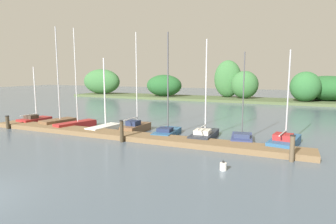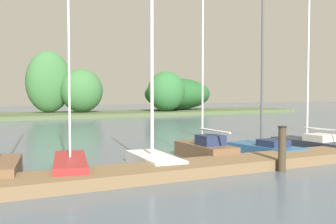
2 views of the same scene
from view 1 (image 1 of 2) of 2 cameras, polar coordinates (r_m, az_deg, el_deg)
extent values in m
cube|color=brown|center=(20.51, -8.72, -4.73)|extent=(24.69, 1.80, 0.35)
cube|color=#4C5B38|center=(49.67, 11.11, 2.59)|extent=(58.85, 8.00, 0.40)
ellipsoid|color=#386B38|center=(49.50, 15.23, 5.36)|extent=(4.54, 3.69, 4.63)
ellipsoid|color=#386B38|center=(60.34, -13.29, 6.02)|extent=(8.55, 3.96, 5.06)
ellipsoid|color=#386B38|center=(51.34, 11.99, 6.59)|extent=(4.79, 3.13, 6.50)
ellipsoid|color=#235628|center=(50.23, 29.46, 4.21)|extent=(8.61, 5.67, 3.84)
ellipsoid|color=#235628|center=(52.39, -0.82, 5.38)|extent=(6.78, 4.48, 3.96)
ellipsoid|color=#2D6633|center=(47.08, 26.01, 4.64)|extent=(4.35, 3.81, 4.48)
cube|color=maroon|center=(28.73, -25.34, -1.62)|extent=(1.59, 2.90, 0.53)
cube|color=maroon|center=(29.49, -23.38, -1.34)|extent=(0.81, 0.76, 0.45)
cube|color=#3D3328|center=(28.47, -25.96, -0.85)|extent=(1.09, 0.92, 0.34)
cylinder|color=silver|center=(28.58, -25.31, 3.57)|extent=(0.10, 0.10, 4.66)
cylinder|color=silver|center=(28.33, -26.30, -0.50)|extent=(0.20, 1.67, 0.07)
cube|color=brown|center=(26.68, -21.35, -2.01)|extent=(1.91, 3.14, 0.59)
cube|color=brown|center=(27.40, -19.04, -1.71)|extent=(0.86, 0.87, 0.50)
cylinder|color=#B7B7BC|center=(26.45, -21.41, 7.23)|extent=(0.10, 0.10, 7.96)
cube|color=maroon|center=(25.06, -18.28, -2.51)|extent=(1.78, 3.67, 0.56)
cube|color=maroon|center=(25.97, -15.37, -2.11)|extent=(0.72, 0.99, 0.47)
cylinder|color=silver|center=(24.83, -18.18, 7.01)|extent=(0.07, 0.07, 7.72)
cube|color=white|center=(23.27, -12.87, -3.24)|extent=(1.39, 3.21, 0.43)
cube|color=white|center=(24.32, -10.66, -2.75)|extent=(0.68, 0.83, 0.37)
cylinder|color=silver|center=(23.08, -12.70, 3.94)|extent=(0.11, 0.11, 5.37)
cube|color=brown|center=(22.48, -6.52, -3.28)|extent=(1.24, 2.98, 0.59)
cube|color=brown|center=(23.60, -4.83, -2.79)|extent=(0.66, 0.75, 0.50)
cube|color=#1E2847|center=(22.08, -7.05, -2.21)|extent=(0.90, 0.91, 0.38)
cylinder|color=silver|center=(22.26, -6.38, 6.64)|extent=(0.07, 0.07, 7.15)
cylinder|color=silver|center=(21.77, -7.48, -1.34)|extent=(0.12, 1.97, 0.08)
cube|color=#285684|center=(21.02, -0.24, -4.26)|extent=(1.61, 3.40, 0.40)
cube|color=#285684|center=(22.40, 1.00, -3.55)|extent=(0.80, 0.89, 0.34)
cube|color=#1E2847|center=(20.57, -0.61, -3.58)|extent=(1.08, 1.07, 0.26)
cylinder|color=#4C4C51|center=(20.80, -0.02, 6.10)|extent=(0.10, 0.10, 7.14)
cube|color=#232833|center=(20.23, 7.32, -4.74)|extent=(1.53, 3.75, 0.45)
cube|color=#232833|center=(21.81, 8.41, -3.90)|extent=(0.80, 0.95, 0.38)
cube|color=beige|center=(19.71, 7.01, -3.96)|extent=(1.08, 1.15, 0.29)
cylinder|color=silver|center=(20.04, 7.69, 5.17)|extent=(0.09, 0.09, 6.50)
cylinder|color=silver|center=(19.41, 6.85, -3.02)|extent=(0.15, 2.18, 0.07)
cube|color=navy|center=(19.70, 14.68, -5.32)|extent=(1.72, 3.02, 0.42)
cube|color=navy|center=(20.96, 14.75, -4.59)|extent=(0.83, 0.81, 0.35)
cube|color=#2D3856|center=(19.28, 14.70, -4.56)|extent=(1.11, 0.99, 0.27)
cylinder|color=#4C4C51|center=(19.47, 15.00, 3.47)|extent=(0.08, 0.08, 5.59)
cube|color=#285684|center=(19.33, 22.48, -5.71)|extent=(2.02, 3.90, 0.55)
cube|color=#285684|center=(20.94, 23.39, -4.83)|extent=(0.92, 1.05, 0.47)
cube|color=maroon|center=(18.79, 22.27, -4.66)|extent=(1.22, 1.28, 0.36)
cylinder|color=#B7B7BC|center=(19.16, 23.11, 3.30)|extent=(0.09, 0.09, 5.49)
cylinder|color=#B7B7BC|center=(18.61, 22.22, -3.95)|extent=(0.41, 1.93, 0.08)
cylinder|color=#3D3323|center=(27.08, -29.69, -1.85)|extent=(0.28, 0.28, 1.07)
cylinder|color=black|center=(27.00, -29.77, -0.70)|extent=(0.32, 0.32, 0.04)
cylinder|color=#3D3323|center=(19.23, -9.34, -3.92)|extent=(0.25, 0.25, 1.45)
cylinder|color=black|center=(19.09, -9.39, -1.73)|extent=(0.28, 0.28, 0.04)
cylinder|color=brown|center=(16.18, 23.80, -6.83)|extent=(0.25, 0.25, 1.38)
cylinder|color=black|center=(16.03, 23.94, -4.37)|extent=(0.28, 0.28, 0.04)
cylinder|color=white|center=(13.97, 11.11, -10.76)|extent=(0.32, 0.32, 0.36)
sphere|color=black|center=(13.89, 11.14, -9.83)|extent=(0.11, 0.11, 0.11)
camera|label=2|loc=(20.75, -49.99, -0.51)|focal=44.24mm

